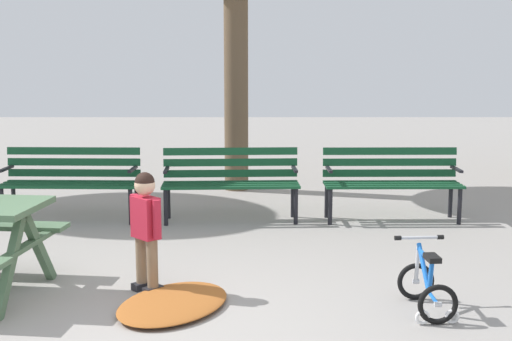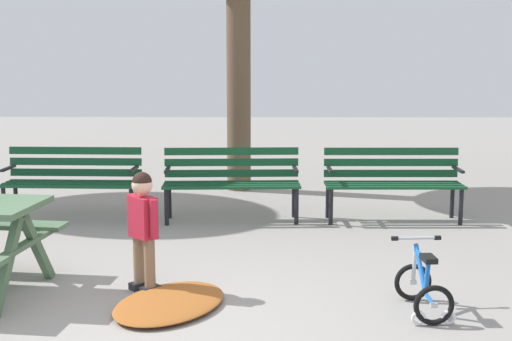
{
  "view_description": "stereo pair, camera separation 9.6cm",
  "coord_description": "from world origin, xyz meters",
  "views": [
    {
      "loc": [
        0.74,
        -4.55,
        1.9
      ],
      "look_at": [
        0.75,
        1.9,
        0.85
      ],
      "focal_mm": 48.25,
      "sensor_mm": 36.0,
      "label": 1
    },
    {
      "loc": [
        0.84,
        -4.55,
        1.9
      ],
      "look_at": [
        0.75,
        1.9,
        0.85
      ],
      "focal_mm": 48.25,
      "sensor_mm": 36.0,
      "label": 2
    }
  ],
  "objects": [
    {
      "name": "park_bench_far_left",
      "position": [
        -1.45,
        3.49,
        0.51
      ],
      "size": [
        1.61,
        0.5,
        0.85
      ],
      "color": "#144728",
      "rests_on": "ground"
    },
    {
      "name": "park_bench_left",
      "position": [
        0.44,
        3.45,
        0.51
      ],
      "size": [
        1.62,
        0.53,
        0.85
      ],
      "color": "#144728",
      "rests_on": "ground"
    },
    {
      "name": "ground",
      "position": [
        0.0,
        0.0,
        0.0
      ],
      "size": [
        36.0,
        36.0,
        0.0
      ],
      "primitive_type": "plane",
      "color": "gray"
    },
    {
      "name": "child_standing",
      "position": [
        -0.16,
        0.89,
        0.58
      ],
      "size": [
        0.29,
        0.29,
        1.0
      ],
      "color": "#7F664C",
      "rests_on": "ground"
    },
    {
      "name": "kids_bicycle",
      "position": [
        2.03,
        0.44,
        0.2
      ],
      "size": [
        0.4,
        0.58,
        0.54
      ],
      "color": "black",
      "rests_on": "ground"
    },
    {
      "name": "leaf_pile",
      "position": [
        0.1,
        0.53,
        0.04
      ],
      "size": [
        1.13,
        1.28,
        0.07
      ],
      "primitive_type": "ellipsoid",
      "rotation": [
        0.0,
        0.0,
        1.12
      ],
      "color": "#9E5623",
      "rests_on": "ground"
    },
    {
      "name": "park_bench_right",
      "position": [
        2.34,
        3.47,
        0.51
      ],
      "size": [
        1.61,
        0.48,
        0.85
      ],
      "color": "#144728",
      "rests_on": "ground"
    }
  ]
}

